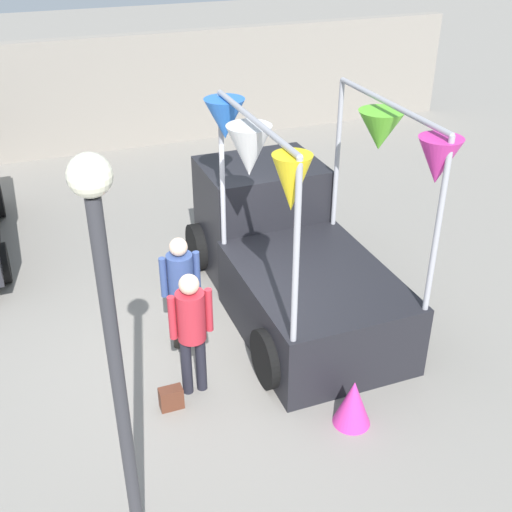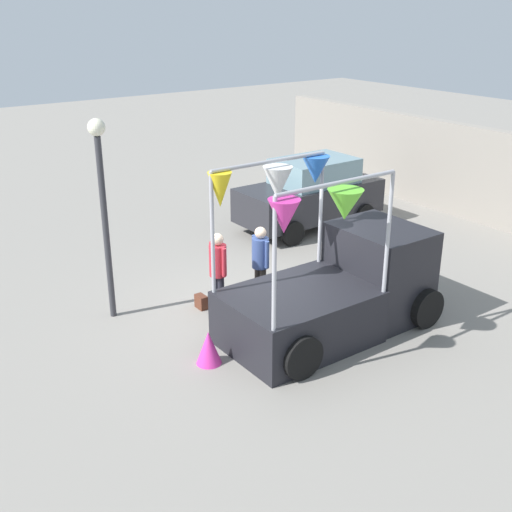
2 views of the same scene
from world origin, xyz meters
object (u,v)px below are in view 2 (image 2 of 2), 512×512
Objects in this scene: handbag at (201,302)px; person_vendor at (260,258)px; folded_kite_bundle_magenta at (209,348)px; person_customer at (218,265)px; vendor_truck at (340,284)px; parked_car at (311,193)px; street_lamp at (102,192)px.

person_vendor is at bearing 67.20° from handbag.
person_customer is at bearing 142.27° from folded_kite_bundle_magenta.
handbag is (-2.19, -1.72, -0.75)m from vendor_truck.
parked_car is 6.67× the size of folded_kite_bundle_magenta.
vendor_truck is 2.89m from handbag.
handbag is (-0.35, -0.20, -0.86)m from person_customer.
folded_kite_bundle_magenta is at bearing -53.43° from parked_car.
handbag is at bearing -141.89° from vendor_truck.
street_lamp is 6.44× the size of folded_kite_bundle_magenta.
parked_car is at bearing 126.57° from folded_kite_bundle_magenta.
vendor_truck is 6.87× the size of folded_kite_bundle_magenta.
folded_kite_bundle_magenta reaches higher than handbag.
folded_kite_bundle_magenta is (1.89, -0.99, 0.16)m from handbag.
street_lamp is at bearing -114.97° from handbag.
vendor_truck is at bearing 83.61° from folded_kite_bundle_magenta.
parked_car is 14.29× the size of handbag.
person_customer is at bearing -140.49° from vendor_truck.
folded_kite_bundle_magenta is at bearing -37.73° from person_customer.
person_customer reaches higher than handbag.
person_vendor is 0.42× the size of street_lamp.
vendor_truck is 1.07× the size of street_lamp.
street_lamp is at bearing -74.40° from parked_car.
handbag is 2.14m from folded_kite_bundle_magenta.
street_lamp is at bearing -114.07° from person_vendor.
handbag is 0.47× the size of folded_kite_bundle_magenta.
person_vendor is at bearing -161.02° from vendor_truck.
parked_car is at bearing 145.22° from vendor_truck.
parked_car reaches higher than folded_kite_bundle_magenta.
vendor_truck is 14.72× the size of handbag.
folded_kite_bundle_magenta is at bearing -96.39° from vendor_truck.
person_customer is 5.93× the size of handbag.
handbag is 0.07× the size of street_lamp.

